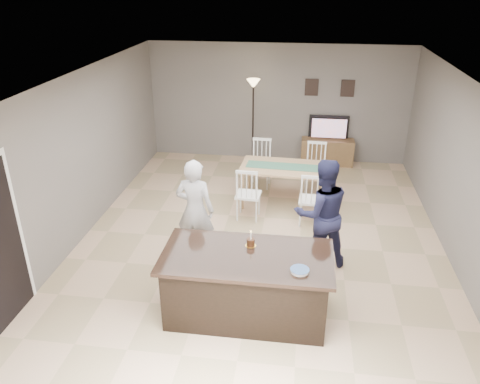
# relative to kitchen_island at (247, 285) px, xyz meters

# --- Properties ---
(floor) EXTENTS (8.00, 8.00, 0.00)m
(floor) POSITION_rel_kitchen_island_xyz_m (0.00, 1.80, -0.45)
(floor) COLOR tan
(floor) RESTS_ON ground
(room_shell) EXTENTS (8.00, 8.00, 8.00)m
(room_shell) POSITION_rel_kitchen_island_xyz_m (0.00, 1.80, 1.22)
(room_shell) COLOR slate
(room_shell) RESTS_ON floor
(kitchen_island) EXTENTS (2.15, 1.10, 0.90)m
(kitchen_island) POSITION_rel_kitchen_island_xyz_m (0.00, 0.00, 0.00)
(kitchen_island) COLOR black
(kitchen_island) RESTS_ON floor
(tv_console) EXTENTS (1.20, 0.40, 0.60)m
(tv_console) POSITION_rel_kitchen_island_xyz_m (1.20, 5.57, -0.15)
(tv_console) COLOR brown
(tv_console) RESTS_ON floor
(television) EXTENTS (0.91, 0.12, 0.53)m
(television) POSITION_rel_kitchen_island_xyz_m (1.20, 5.64, 0.41)
(television) COLOR black
(television) RESTS_ON tv_console
(tv_screen_glow) EXTENTS (0.78, 0.00, 0.78)m
(tv_screen_glow) POSITION_rel_kitchen_island_xyz_m (1.20, 5.56, 0.42)
(tv_screen_glow) COLOR #EE541A
(tv_screen_glow) RESTS_ON tv_console
(picture_frames) EXTENTS (1.10, 0.02, 0.38)m
(picture_frames) POSITION_rel_kitchen_island_xyz_m (1.15, 5.78, 1.30)
(picture_frames) COLOR black
(picture_frames) RESTS_ON room_shell
(woman) EXTENTS (0.64, 0.46, 1.64)m
(woman) POSITION_rel_kitchen_island_xyz_m (-0.95, 1.25, 0.37)
(woman) COLOR #BDBDC1
(woman) RESTS_ON floor
(man) EXTENTS (0.98, 0.85, 1.72)m
(man) POSITION_rel_kitchen_island_xyz_m (0.95, 1.34, 0.40)
(man) COLOR #1B1D3C
(man) RESTS_ON floor
(birthday_cake) EXTENTS (0.14, 0.14, 0.22)m
(birthday_cake) POSITION_rel_kitchen_island_xyz_m (0.02, 0.23, 0.50)
(birthday_cake) COLOR gold
(birthday_cake) RESTS_ON kitchen_island
(plate_stack) EXTENTS (0.23, 0.23, 0.04)m
(plate_stack) POSITION_rel_kitchen_island_xyz_m (0.66, -0.27, 0.46)
(plate_stack) COLOR white
(plate_stack) RESTS_ON kitchen_island
(dining_table) EXTENTS (1.69, 1.93, 1.00)m
(dining_table) POSITION_rel_kitchen_island_xyz_m (0.30, 3.34, 0.18)
(dining_table) COLOR tan
(dining_table) RESTS_ON floor
(floor_lamp) EXTENTS (0.30, 0.30, 1.99)m
(floor_lamp) POSITION_rel_kitchen_island_xyz_m (-0.53, 5.32, 1.09)
(floor_lamp) COLOR black
(floor_lamp) RESTS_ON floor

